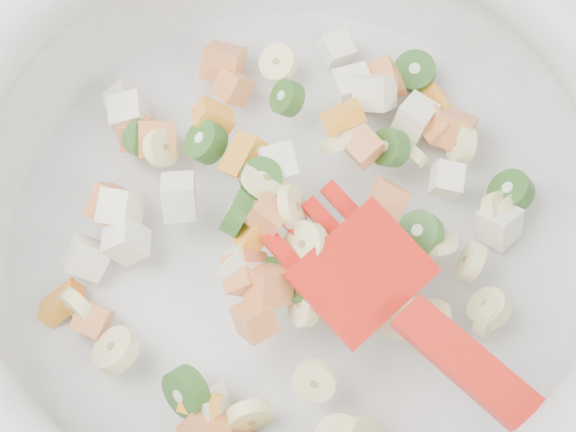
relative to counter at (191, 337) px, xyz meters
The scene contains 2 objects.
counter is the anchor object (origin of this frame).
mixing_bowl 0.53m from the counter, ahead, with size 0.51×0.43×0.12m.
Camera 1 is at (0.25, 1.25, 1.41)m, focal length 55.00 mm.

